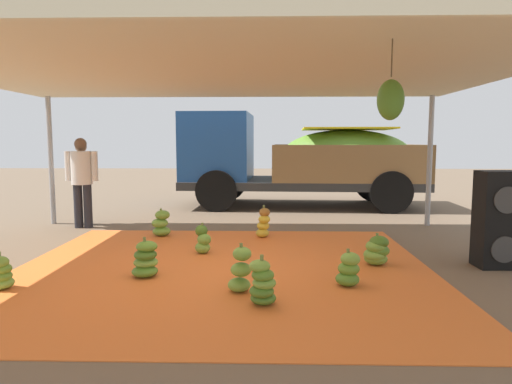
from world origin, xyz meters
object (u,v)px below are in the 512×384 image
banana_bunch_8 (263,224)px  worker_0 (82,176)px  banana_bunch_0 (203,240)px  worker_1 (82,176)px  banana_bunch_5 (1,274)px  speaker_stack (498,219)px  banana_bunch_4 (349,270)px  cargo_truck_main (296,158)px  banana_bunch_1 (161,224)px  banana_bunch_3 (262,284)px  banana_bunch_7 (240,271)px  banana_bunch_6 (146,260)px  banana_bunch_2 (377,251)px

banana_bunch_8 → worker_0: size_ratio=0.32×
banana_bunch_0 → worker_1: bearing=139.4°
banana_bunch_8 → worker_1: 3.91m
banana_bunch_5 → worker_0: (-0.59, 3.78, 0.83)m
banana_bunch_8 → speaker_stack: 3.63m
banana_bunch_4 → banana_bunch_5: size_ratio=0.99×
banana_bunch_4 → cargo_truck_main: cargo_truck_main is taller
cargo_truck_main → speaker_stack: size_ratio=4.79×
banana_bunch_1 → banana_bunch_4: (2.82, -2.74, -0.03)m
banana_bunch_3 → speaker_stack: bearing=26.4°
banana_bunch_3 → banana_bunch_5: size_ratio=1.21×
banana_bunch_1 → banana_bunch_5: bearing=-110.6°
banana_bunch_8 → worker_0: bearing=166.2°
banana_bunch_0 → banana_bunch_7: (0.67, -1.76, 0.04)m
worker_1 → banana_bunch_8: bearing=-18.0°
banana_bunch_3 → banana_bunch_7: bearing=121.6°
banana_bunch_1 → banana_bunch_6: banana_bunch_1 is taller
banana_bunch_1 → banana_bunch_8: (1.81, -0.07, 0.03)m
banana_bunch_1 → banana_bunch_8: 1.81m
banana_bunch_2 → banana_bunch_4: size_ratio=1.02×
banana_bunch_3 → banana_bunch_6: banana_bunch_3 is taller
banana_bunch_4 → speaker_stack: bearing=22.5°
banana_bunch_4 → cargo_truck_main: bearing=91.7°
banana_bunch_5 → banana_bunch_8: 4.14m
banana_bunch_4 → speaker_stack: 2.34m
banana_bunch_5 → banana_bunch_7: banana_bunch_7 is taller
banana_bunch_2 → cargo_truck_main: cargo_truck_main is taller
banana_bunch_1 → banana_bunch_3: banana_bunch_3 is taller
banana_bunch_4 → banana_bunch_2: bearing=59.2°
banana_bunch_6 → speaker_stack: (4.57, 0.57, 0.43)m
banana_bunch_6 → cargo_truck_main: (2.24, 6.45, 1.04)m
banana_bunch_2 → banana_bunch_5: banana_bunch_2 is taller
worker_0 → banana_bunch_5: bearing=-81.1°
banana_bunch_0 → banana_bunch_4: 2.42m
banana_bunch_2 → banana_bunch_1: bearing=151.1°
banana_bunch_1 → banana_bunch_8: size_ratio=0.88×
banana_bunch_4 → worker_0: size_ratio=0.25×
worker_1 → speaker_stack: (6.78, -2.97, -0.34)m
banana_bunch_0 → banana_bunch_1: bearing=126.3°
banana_bunch_0 → banana_bunch_3: banana_bunch_3 is taller
banana_bunch_7 → banana_bunch_0: bearing=110.8°
speaker_stack → cargo_truck_main: bearing=111.6°
banana_bunch_3 → worker_1: worker_1 is taller
banana_bunch_3 → cargo_truck_main: (0.79, 7.42, 1.02)m
banana_bunch_0 → worker_0: bearing=142.2°
banana_bunch_2 → banana_bunch_6: 3.04m
banana_bunch_4 → worker_1: worker_1 is taller
banana_bunch_3 → worker_0: (-3.55, 4.21, 0.79)m
worker_0 → banana_bunch_2: bearing=-27.6°
banana_bunch_3 → cargo_truck_main: cargo_truck_main is taller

